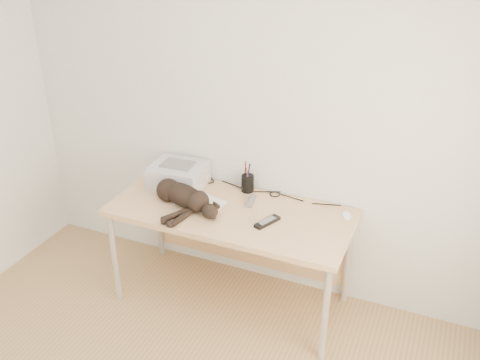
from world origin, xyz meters
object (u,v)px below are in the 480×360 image
at_px(desk, 236,221).
at_px(mouse, 347,214).
at_px(pen_cup, 248,183).
at_px(cat, 181,196).
at_px(mug, 203,178).
at_px(printer, 178,175).

xyz_separation_m(desk, mouse, (0.72, 0.14, 0.15)).
relative_size(pen_cup, mouse, 2.12).
relative_size(desk, cat, 2.36).
xyz_separation_m(mug, mouse, (1.05, -0.04, -0.03)).
relative_size(cat, mug, 7.37).
bearing_deg(pen_cup, cat, -132.13).
xyz_separation_m(printer, mug, (0.15, 0.10, -0.04)).
bearing_deg(cat, mouse, 33.54).
xyz_separation_m(printer, mouse, (1.20, 0.06, -0.07)).
bearing_deg(cat, mug, 109.03).
relative_size(cat, pen_cup, 3.02).
bearing_deg(desk, cat, -154.16).
bearing_deg(mug, printer, -145.89).
height_order(pen_cup, mouse, pen_cup).
distance_m(desk, cat, 0.41).
distance_m(desk, mouse, 0.75).
xyz_separation_m(cat, mug, (-0.01, 0.34, -0.03)).
distance_m(mug, pen_cup, 0.34).
xyz_separation_m(desk, cat, (-0.32, -0.16, 0.20)).
bearing_deg(mouse, mug, 154.75).
relative_size(printer, mouse, 3.63).
height_order(printer, mug, printer).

